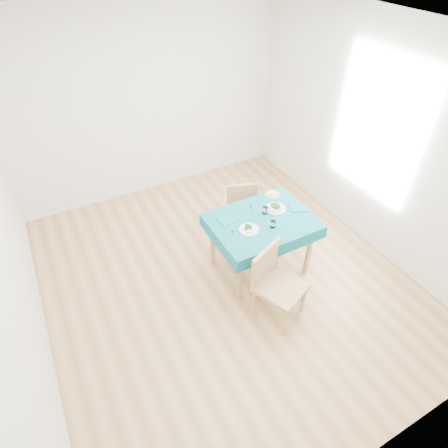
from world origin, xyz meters
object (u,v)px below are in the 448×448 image
chair_near (282,278)px  chair_far (239,200)px  side_plate (272,194)px  table (260,245)px  bowl_far (276,207)px  bowl_near (249,228)px

chair_near → chair_far: bearing=54.8°
chair_near → side_plate: chair_near is taller
table → bowl_far: size_ratio=4.83×
bowl_near → side_plate: size_ratio=1.17×
chair_near → bowl_near: size_ratio=5.26×
bowl_near → side_plate: 0.72m
chair_far → side_plate: chair_far is taller
table → chair_far: 0.78m
bowl_far → side_plate: bowl_far is taller
bowl_near → bowl_far: (0.46, 0.17, 0.00)m
bowl_far → bowl_near: bearing=-159.8°
chair_near → bowl_near: bearing=71.0°
chair_far → bowl_far: size_ratio=4.10×
table → bowl_far: (0.24, 0.10, 0.41)m
bowl_near → bowl_far: bearing=20.2°
bowl_far → chair_far: bearing=98.1°
table → chair_near: (-0.19, -0.68, 0.19)m
chair_far → bowl_near: chair_far is taller
chair_far → side_plate: bearing=137.7°
chair_near → side_plate: 1.19m
chair_near → bowl_far: 0.91m
table → side_plate: side_plate is taller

